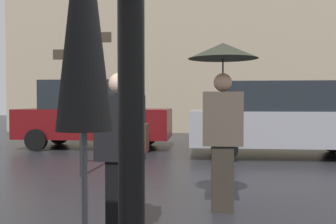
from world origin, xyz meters
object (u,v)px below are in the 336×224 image
folded_patio_umbrella_far (84,28)px  pedestrian_with_bag (121,146)px  pedestrian_with_umbrella (223,89)px  street_signpost (82,84)px  parked_car_left (93,115)px  parked_car_right (281,119)px

folded_patio_umbrella_far → pedestrian_with_bag: (-0.12, 1.53, -0.88)m
pedestrian_with_umbrella → street_signpost: bearing=88.0°
pedestrian_with_umbrella → parked_car_left: bearing=66.5°
parked_car_left → street_signpost: 4.26m
pedestrian_with_umbrella → pedestrian_with_bag: 1.62m
pedestrian_with_umbrella → street_signpost: size_ratio=0.76×
parked_car_right → street_signpost: 5.05m
pedestrian_with_umbrella → parked_car_left: 6.98m
folded_patio_umbrella_far → parked_car_left: size_ratio=0.62×
parked_car_left → street_signpost: (1.01, -4.07, 0.72)m
parked_car_left → street_signpost: bearing=-65.2°
folded_patio_umbrella_far → pedestrian_with_bag: folded_patio_umbrella_far is taller
folded_patio_umbrella_far → parked_car_right: size_ratio=0.59×
parked_car_left → folded_patio_umbrella_far: bearing=-62.8°
pedestrian_with_umbrella → street_signpost: street_signpost is taller
folded_patio_umbrella_far → street_signpost: size_ratio=0.97×
pedestrian_with_umbrella → parked_car_right: (1.65, 4.81, -0.61)m
street_signpost → pedestrian_with_umbrella: bearing=-38.6°
pedestrian_with_umbrella → parked_car_left: pedestrian_with_umbrella is taller
pedestrian_with_bag → parked_car_right: parked_car_right is taller
folded_patio_umbrella_far → parked_car_right: (2.58, 7.42, -0.90)m
pedestrian_with_umbrella → parked_car_right: bearing=17.7°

